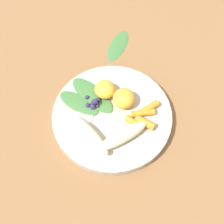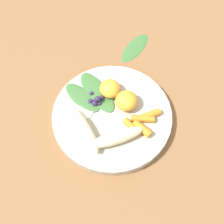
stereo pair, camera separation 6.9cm
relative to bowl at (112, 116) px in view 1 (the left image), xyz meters
name	(u,v)px [view 1 (the left image)]	position (x,y,z in m)	size (l,w,h in m)	color
ground_plane	(112,119)	(0.00, 0.00, -0.01)	(2.40, 2.40, 0.00)	brown
bowl	(112,116)	(0.00, 0.00, 0.00)	(0.29, 0.29, 0.02)	#B2AD9E
banana_peeled_left	(123,136)	(-0.04, 0.05, 0.03)	(0.13, 0.03, 0.03)	beige
banana_peeled_right	(89,134)	(0.03, 0.07, 0.03)	(0.13, 0.03, 0.03)	beige
orange_segment_near	(105,89)	(0.04, -0.05, 0.03)	(0.05, 0.05, 0.04)	#F4A833
orange_segment_far	(124,98)	(-0.02, -0.04, 0.03)	(0.05, 0.05, 0.04)	#F4A833
carrot_front	(135,123)	(-0.06, 0.01, 0.02)	(0.01, 0.01, 0.05)	orange
carrot_mid_left	(145,121)	(-0.08, 0.00, 0.02)	(0.02, 0.02, 0.05)	orange
carrot_mid_right	(143,113)	(-0.07, -0.02, 0.02)	(0.02, 0.02, 0.05)	orange
carrot_rear	(149,108)	(-0.08, -0.04, 0.02)	(0.02, 0.02, 0.05)	orange
blueberry_pile	(94,103)	(0.05, -0.01, 0.02)	(0.04, 0.04, 0.02)	#2D234C
coconut_shred_patch	(84,117)	(0.06, 0.03, 0.01)	(0.04, 0.04, 0.00)	white
kale_leaf_left	(92,95)	(0.06, -0.03, 0.01)	(0.13, 0.05, 0.01)	#3D7038
kale_leaf_right	(79,103)	(0.09, 0.00, 0.01)	(0.11, 0.04, 0.01)	#3D7038
kale_leaf_stray	(118,45)	(0.06, -0.23, -0.01)	(0.12, 0.05, 0.01)	#3D7038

